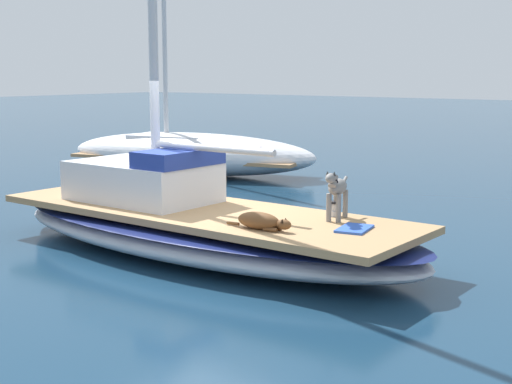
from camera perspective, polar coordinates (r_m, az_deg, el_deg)
ground_plane at (r=10.77m, az=-4.28°, el=-4.78°), size 120.00×120.00×0.00m
sailboat_main at (r=10.70m, az=-4.30°, el=-3.04°), size 2.58×7.26×0.66m
cabin_house at (r=11.34m, az=-8.57°, el=1.03°), size 1.42×2.23×0.84m
dog_brown at (r=9.22m, az=0.40°, el=-2.29°), size 0.31×0.95×0.22m
dog_grey at (r=9.80m, az=6.32°, el=0.22°), size 0.92×0.36×0.70m
deck_winch at (r=10.12m, az=6.14°, el=-1.35°), size 0.16×0.16×0.21m
deck_towel at (r=9.30m, az=7.70°, el=-2.86°), size 0.62×0.46×0.03m
moored_boat_starboard_side at (r=18.92m, az=-5.16°, el=3.12°), size 3.82×7.18×7.53m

